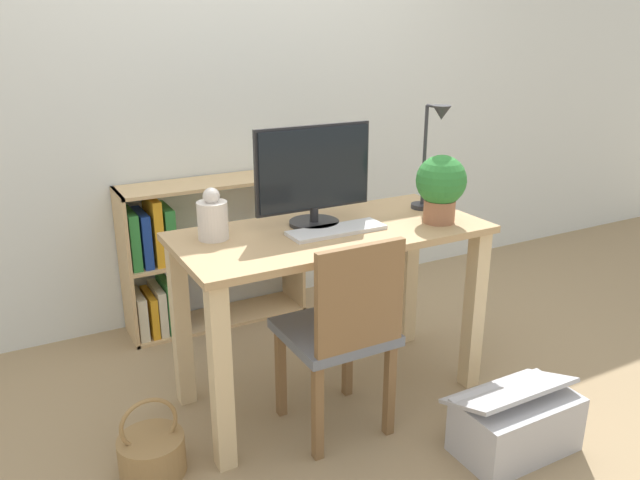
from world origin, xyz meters
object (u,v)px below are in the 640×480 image
(monitor, at_px, (314,173))
(vase, at_px, (213,218))
(potted_plant, at_px, (441,185))
(chair, at_px, (342,329))
(keyboard, at_px, (337,230))
(bookshelf, at_px, (183,262))
(desk_lamp, at_px, (433,147))
(storage_box, at_px, (515,422))
(basket, at_px, (152,453))

(monitor, xyz_separation_m, vase, (-0.43, 0.02, -0.13))
(potted_plant, bearing_deg, monitor, 155.19)
(chair, bearing_deg, keyboard, 74.69)
(vase, bearing_deg, chair, -47.09)
(potted_plant, height_order, chair, potted_plant)
(keyboard, height_order, bookshelf, bookshelf)
(monitor, xyz_separation_m, bookshelf, (-0.34, 0.85, -0.62))
(vase, bearing_deg, monitor, -3.26)
(desk_lamp, height_order, storage_box, desk_lamp)
(potted_plant, bearing_deg, bookshelf, 127.60)
(bookshelf, height_order, basket, bookshelf)
(potted_plant, xyz_separation_m, basket, (-1.29, -0.02, -0.85))
(bookshelf, relative_size, storage_box, 2.03)
(chair, bearing_deg, bookshelf, 111.57)
(chair, bearing_deg, vase, 141.95)
(desk_lamp, bearing_deg, chair, -154.76)
(monitor, distance_m, storage_box, 1.26)
(bookshelf, height_order, storage_box, bookshelf)
(storage_box, bearing_deg, vase, 137.84)
(basket, bearing_deg, keyboard, 7.60)
(desk_lamp, relative_size, chair, 0.56)
(desk_lamp, xyz_separation_m, chair, (-0.63, -0.29, -0.60))
(monitor, height_order, keyboard, monitor)
(storage_box, bearing_deg, monitor, 120.36)
(desk_lamp, height_order, bookshelf, desk_lamp)
(potted_plant, relative_size, bookshelf, 0.30)
(keyboard, bearing_deg, storage_box, -56.75)
(vase, distance_m, bookshelf, 0.96)
(desk_lamp, height_order, basket, desk_lamp)
(storage_box, bearing_deg, desk_lamp, 82.55)
(potted_plant, height_order, bookshelf, potted_plant)
(basket, bearing_deg, storage_box, -23.03)
(chair, bearing_deg, potted_plant, 23.32)
(bookshelf, distance_m, storage_box, 1.84)
(vase, distance_m, storage_box, 1.41)
(vase, height_order, chair, vase)
(vase, bearing_deg, keyboard, -18.75)
(keyboard, distance_m, bookshelf, 1.13)
(vase, bearing_deg, desk_lamp, -5.53)
(vase, relative_size, chair, 0.25)
(vase, bearing_deg, potted_plant, -15.14)
(vase, distance_m, basket, 0.90)
(monitor, relative_size, potted_plant, 1.80)
(chair, bearing_deg, desk_lamp, 34.28)
(potted_plant, xyz_separation_m, bookshelf, (-0.83, 1.07, -0.56))
(potted_plant, relative_size, basket, 0.92)
(desk_lamp, bearing_deg, bookshelf, 134.22)
(potted_plant, bearing_deg, vase, 164.86)
(monitor, relative_size, basket, 1.66)
(desk_lamp, relative_size, potted_plant, 1.65)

